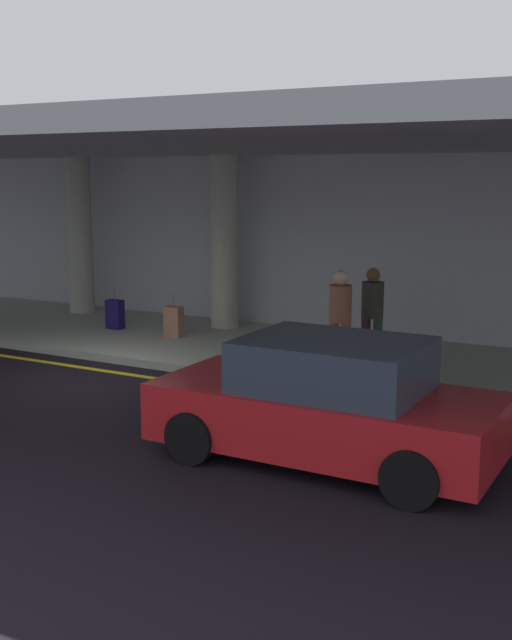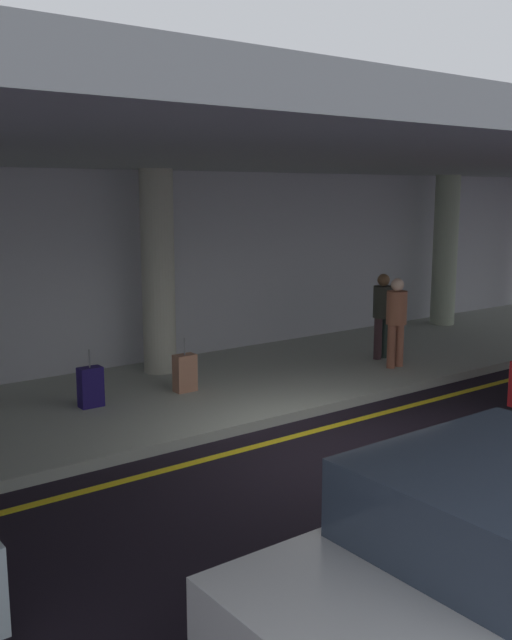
% 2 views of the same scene
% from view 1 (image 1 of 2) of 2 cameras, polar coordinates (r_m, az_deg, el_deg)
% --- Properties ---
extents(ground_plane, '(60.00, 60.00, 0.00)m').
position_cam_1_polar(ground_plane, '(13.88, -11.69, -4.06)').
color(ground_plane, black).
extents(sidewalk, '(26.00, 4.20, 0.15)m').
position_cam_1_polar(sidewalk, '(16.27, -4.60, -1.49)').
color(sidewalk, '#A0A598').
rests_on(sidewalk, ground).
extents(lane_stripe_yellow, '(26.00, 0.14, 0.01)m').
position_cam_1_polar(lane_stripe_yellow, '(14.24, -10.39, -3.63)').
color(lane_stripe_yellow, yellow).
rests_on(lane_stripe_yellow, ground).
extents(support_column_far_left, '(0.60, 0.60, 3.65)m').
position_cam_1_polar(support_column_far_left, '(19.45, -12.46, 5.90)').
color(support_column_far_left, '#A2A196').
rests_on(support_column_far_left, sidewalk).
extents(support_column_left_mid, '(0.60, 0.60, 3.65)m').
position_cam_1_polar(support_column_left_mid, '(17.09, -2.27, 5.55)').
color(support_column_left_mid, '#A6A492').
rests_on(support_column_left_mid, sidewalk).
extents(ceiling_overhang, '(28.00, 13.20, 0.30)m').
position_cam_1_polar(ceiling_overhang, '(15.52, -5.85, 12.32)').
color(ceiling_overhang, '#939A9B').
rests_on(ceiling_overhang, support_column_far_left).
extents(terminal_back_wall, '(26.00, 0.30, 3.80)m').
position_cam_1_polar(terminal_back_wall, '(17.91, -0.69, 5.53)').
color(terminal_back_wall, '#ABABB2').
rests_on(terminal_back_wall, ground).
extents(car_red, '(4.10, 1.92, 1.50)m').
position_cam_1_polar(car_red, '(9.60, 5.09, -5.96)').
color(car_red, '#B31A1F').
rests_on(car_red, ground).
extents(traveler_with_luggage, '(0.38, 0.38, 1.68)m').
position_cam_1_polar(traveler_with_luggage, '(13.42, 6.01, 0.47)').
color(traveler_with_luggage, brown).
rests_on(traveler_with_luggage, sidewalk).
extents(person_waiting_for_ride, '(0.38, 0.38, 1.68)m').
position_cam_1_polar(person_waiting_for_ride, '(13.90, 8.29, 0.76)').
color(person_waiting_for_ride, '#382528').
rests_on(person_waiting_for_ride, sidewalk).
extents(suitcase_upright_primary, '(0.36, 0.22, 0.90)m').
position_cam_1_polar(suitcase_upright_primary, '(16.27, -5.88, -0.12)').
color(suitcase_upright_primary, '#9C684E').
rests_on(suitcase_upright_primary, sidewalk).
extents(suitcase_upright_secondary, '(0.36, 0.22, 0.90)m').
position_cam_1_polar(suitcase_upright_secondary, '(17.32, -10.01, 0.41)').
color(suitcase_upright_secondary, '#19114F').
rests_on(suitcase_upright_secondary, sidewalk).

